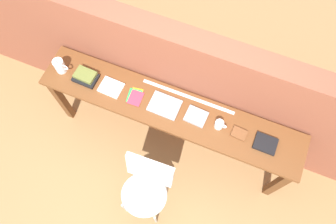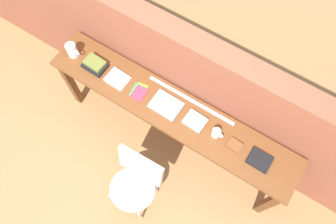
{
  "view_description": "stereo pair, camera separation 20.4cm",
  "coord_description": "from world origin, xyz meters",
  "px_view_note": "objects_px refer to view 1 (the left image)",
  "views": [
    {
      "loc": [
        0.43,
        -0.81,
        3.6
      ],
      "look_at": [
        0.0,
        0.25,
        0.9
      ],
      "focal_mm": 35.0,
      "sensor_mm": 36.0,
      "label": 1
    },
    {
      "loc": [
        0.61,
        -0.72,
        3.6
      ],
      "look_at": [
        0.0,
        0.25,
        0.9
      ],
      "focal_mm": 35.0,
      "sensor_mm": 36.0,
      "label": 2
    }
  ],
  "objects_px": {
    "book_repair_rightmost": "(265,144)",
    "pamphlet_pile_colourful": "(135,97)",
    "mug": "(219,125)",
    "magazine_cycling": "(111,87)",
    "leather_journal_brown": "(239,133)",
    "pitcher_white": "(60,66)",
    "book_open_centre": "(165,105)",
    "chair_white_moulded": "(146,186)",
    "book_stack_leftmost": "(85,77)"
  },
  "relations": [
    {
      "from": "mug",
      "to": "book_repair_rightmost",
      "type": "distance_m",
      "value": 0.43
    },
    {
      "from": "pamphlet_pile_colourful",
      "to": "chair_white_moulded",
      "type": "bearing_deg",
      "value": -60.46
    },
    {
      "from": "book_open_centre",
      "to": "leather_journal_brown",
      "type": "distance_m",
      "value": 0.71
    },
    {
      "from": "book_stack_leftmost",
      "to": "mug",
      "type": "relative_size",
      "value": 2.06
    },
    {
      "from": "book_repair_rightmost",
      "to": "mug",
      "type": "bearing_deg",
      "value": -179.98
    },
    {
      "from": "book_open_centre",
      "to": "leather_journal_brown",
      "type": "relative_size",
      "value": 2.13
    },
    {
      "from": "pamphlet_pile_colourful",
      "to": "pitcher_white",
      "type": "bearing_deg",
      "value": -179.72
    },
    {
      "from": "mug",
      "to": "book_open_centre",
      "type": "bearing_deg",
      "value": 179.53
    },
    {
      "from": "chair_white_moulded",
      "to": "book_stack_leftmost",
      "type": "relative_size",
      "value": 3.93
    },
    {
      "from": "book_open_centre",
      "to": "leather_journal_brown",
      "type": "xyz_separation_m",
      "value": [
        0.71,
        -0.0,
        0.0
      ]
    },
    {
      "from": "chair_white_moulded",
      "to": "pitcher_white",
      "type": "bearing_deg",
      "value": 149.99
    },
    {
      "from": "book_open_centre",
      "to": "mug",
      "type": "relative_size",
      "value": 2.51
    },
    {
      "from": "leather_journal_brown",
      "to": "book_repair_rightmost",
      "type": "bearing_deg",
      "value": 3.49
    },
    {
      "from": "pitcher_white",
      "to": "leather_journal_brown",
      "type": "bearing_deg",
      "value": 0.56
    },
    {
      "from": "mug",
      "to": "leather_journal_brown",
      "type": "height_order",
      "value": "mug"
    },
    {
      "from": "magazine_cycling",
      "to": "leather_journal_brown",
      "type": "relative_size",
      "value": 1.6
    },
    {
      "from": "chair_white_moulded",
      "to": "book_open_centre",
      "type": "bearing_deg",
      "value": 97.58
    },
    {
      "from": "chair_white_moulded",
      "to": "book_stack_leftmost",
      "type": "bearing_deg",
      "value": 143.09
    },
    {
      "from": "leather_journal_brown",
      "to": "book_stack_leftmost",
      "type": "bearing_deg",
      "value": -175.17
    },
    {
      "from": "chair_white_moulded",
      "to": "mug",
      "type": "height_order",
      "value": "mug"
    },
    {
      "from": "book_repair_rightmost",
      "to": "book_stack_leftmost",
      "type": "bearing_deg",
      "value": -179.27
    },
    {
      "from": "book_stack_leftmost",
      "to": "mug",
      "type": "distance_m",
      "value": 1.32
    },
    {
      "from": "pitcher_white",
      "to": "book_repair_rightmost",
      "type": "distance_m",
      "value": 2.0
    },
    {
      "from": "pamphlet_pile_colourful",
      "to": "book_stack_leftmost",
      "type": "bearing_deg",
      "value": 179.58
    },
    {
      "from": "chair_white_moulded",
      "to": "book_repair_rightmost",
      "type": "bearing_deg",
      "value": 38.18
    },
    {
      "from": "magazine_cycling",
      "to": "leather_journal_brown",
      "type": "xyz_separation_m",
      "value": [
        1.24,
        0.01,
        0.0
      ]
    },
    {
      "from": "book_stack_leftmost",
      "to": "magazine_cycling",
      "type": "relative_size",
      "value": 1.09
    },
    {
      "from": "pamphlet_pile_colourful",
      "to": "book_open_centre",
      "type": "xyz_separation_m",
      "value": [
        0.29,
        0.02,
        0.0
      ]
    },
    {
      "from": "chair_white_moulded",
      "to": "mug",
      "type": "distance_m",
      "value": 0.89
    },
    {
      "from": "book_stack_leftmost",
      "to": "magazine_cycling",
      "type": "xyz_separation_m",
      "value": [
        0.27,
        -0.0,
        -0.02
      ]
    },
    {
      "from": "pamphlet_pile_colourful",
      "to": "magazine_cycling",
      "type": "bearing_deg",
      "value": -179.95
    },
    {
      "from": "chair_white_moulded",
      "to": "magazine_cycling",
      "type": "relative_size",
      "value": 4.29
    },
    {
      "from": "magazine_cycling",
      "to": "mug",
      "type": "distance_m",
      "value": 1.05
    },
    {
      "from": "book_repair_rightmost",
      "to": "pitcher_white",
      "type": "bearing_deg",
      "value": -179.08
    },
    {
      "from": "book_open_centre",
      "to": "book_repair_rightmost",
      "type": "height_order",
      "value": "book_repair_rightmost"
    },
    {
      "from": "magazine_cycling",
      "to": "pamphlet_pile_colourful",
      "type": "relative_size",
      "value": 1.12
    },
    {
      "from": "pitcher_white",
      "to": "mug",
      "type": "distance_m",
      "value": 1.57
    },
    {
      "from": "book_stack_leftmost",
      "to": "magazine_cycling",
      "type": "distance_m",
      "value": 0.27
    },
    {
      "from": "leather_journal_brown",
      "to": "pitcher_white",
      "type": "bearing_deg",
      "value": -174.98
    },
    {
      "from": "magazine_cycling",
      "to": "book_open_centre",
      "type": "distance_m",
      "value": 0.53
    },
    {
      "from": "book_open_centre",
      "to": "mug",
      "type": "distance_m",
      "value": 0.52
    },
    {
      "from": "pitcher_white",
      "to": "book_stack_leftmost",
      "type": "bearing_deg",
      "value": 1.67
    },
    {
      "from": "pitcher_white",
      "to": "mug",
      "type": "relative_size",
      "value": 1.67
    },
    {
      "from": "magazine_cycling",
      "to": "book_repair_rightmost",
      "type": "relative_size",
      "value": 1.07
    },
    {
      "from": "mug",
      "to": "leather_journal_brown",
      "type": "xyz_separation_m",
      "value": [
        0.19,
        0.0,
        -0.03
      ]
    },
    {
      "from": "pitcher_white",
      "to": "pamphlet_pile_colourful",
      "type": "bearing_deg",
      "value": 0.28
    },
    {
      "from": "book_repair_rightmost",
      "to": "pamphlet_pile_colourful",
      "type": "bearing_deg",
      "value": -179.02
    },
    {
      "from": "book_stack_leftmost",
      "to": "pamphlet_pile_colourful",
      "type": "xyz_separation_m",
      "value": [
        0.51,
        -0.0,
        -0.03
      ]
    },
    {
      "from": "book_open_centre",
      "to": "pamphlet_pile_colourful",
      "type": "bearing_deg",
      "value": -175.46
    },
    {
      "from": "magazine_cycling",
      "to": "pitcher_white",
      "type": "bearing_deg",
      "value": -177.29
    }
  ]
}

